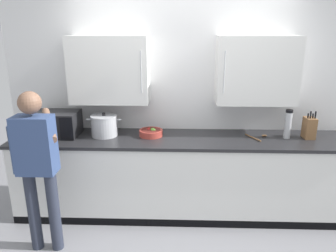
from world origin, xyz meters
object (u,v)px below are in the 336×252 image
(stock_pot, at_px, (104,126))
(person_figure, at_px, (37,160))
(knife_block, at_px, (309,128))
(wooden_spoon, at_px, (258,137))
(microwave_oven, at_px, (53,124))
(fruit_bowl, at_px, (151,132))
(thermos_flask, at_px, (288,124))

(stock_pot, bearing_deg, person_figure, -121.38)
(knife_block, xyz_separation_m, wooden_spoon, (-0.54, -0.00, -0.11))
(microwave_oven, bearing_deg, stock_pot, 1.31)
(fruit_bowl, bearing_deg, thermos_flask, -0.99)
(fruit_bowl, relative_size, stock_pot, 0.68)
(fruit_bowl, relative_size, wooden_spoon, 1.08)
(fruit_bowl, xyz_separation_m, wooden_spoon, (1.20, -0.01, -0.03))
(stock_pot, bearing_deg, wooden_spoon, -0.13)
(knife_block, xyz_separation_m, thermos_flask, (-0.24, -0.01, 0.04))
(wooden_spoon, relative_size, person_figure, 0.16)
(wooden_spoon, xyz_separation_m, thermos_flask, (0.31, -0.01, 0.15))
(fruit_bowl, height_order, person_figure, person_figure)
(knife_block, height_order, thermos_flask, thermos_flask)
(fruit_bowl, xyz_separation_m, thermos_flask, (1.50, -0.03, 0.12))
(fruit_bowl, distance_m, stock_pot, 0.53)
(fruit_bowl, height_order, wooden_spoon, fruit_bowl)
(thermos_flask, bearing_deg, knife_block, 2.85)
(microwave_oven, relative_size, thermos_flask, 2.23)
(wooden_spoon, bearing_deg, stock_pot, 179.87)
(wooden_spoon, bearing_deg, knife_block, 0.00)
(wooden_spoon, bearing_deg, thermos_flask, -2.21)
(microwave_oven, height_order, person_figure, person_figure)
(thermos_flask, height_order, person_figure, person_figure)
(microwave_oven, relative_size, stock_pot, 1.84)
(microwave_oven, height_order, fruit_bowl, microwave_oven)
(microwave_oven, relative_size, fruit_bowl, 2.73)
(stock_pot, distance_m, person_figure, 0.88)
(thermos_flask, relative_size, person_figure, 0.21)
(fruit_bowl, height_order, stock_pot, stock_pot)
(stock_pot, bearing_deg, microwave_oven, -178.69)
(stock_pot, distance_m, thermos_flask, 2.03)
(person_figure, bearing_deg, stock_pot, 58.62)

